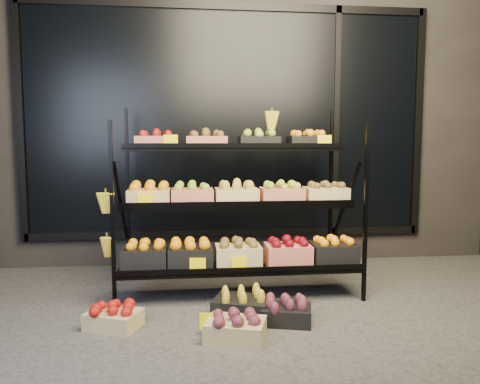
{
  "coord_description": "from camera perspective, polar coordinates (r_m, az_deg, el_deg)",
  "views": [
    {
      "loc": [
        -0.43,
        -3.51,
        1.32
      ],
      "look_at": [
        0.02,
        0.55,
        0.9
      ],
      "focal_mm": 35.0,
      "sensor_mm": 36.0,
      "label": 1
    }
  ],
  "objects": [
    {
      "name": "tag_floor_a",
      "position": [
        3.36,
        -3.77,
        -16.12
      ],
      "size": [
        0.13,
        0.01,
        0.12
      ],
      "primitive_type": "cube",
      "color": "#FFE200",
      "rests_on": "ground"
    },
    {
      "name": "floor_crate_left",
      "position": [
        3.58,
        -15.17,
        -14.39
      ],
      "size": [
        0.43,
        0.38,
        0.19
      ],
      "rotation": [
        0.0,
        0.0,
        -0.38
      ],
      "color": "#D6BA7B",
      "rests_on": "ground"
    },
    {
      "name": "ground",
      "position": [
        3.77,
        0.67,
        -14.54
      ],
      "size": [
        24.0,
        24.0,
        0.0
      ],
      "primitive_type": "plane",
      "color": "#514F4C",
      "rests_on": "ground"
    },
    {
      "name": "building",
      "position": [
        6.13,
        -2.3,
        9.9
      ],
      "size": [
        6.0,
        2.08,
        3.5
      ],
      "color": "#2D2826",
      "rests_on": "ground"
    },
    {
      "name": "floor_crate_midleft",
      "position": [
        3.68,
        0.25,
        -13.5
      ],
      "size": [
        0.5,
        0.43,
        0.21
      ],
      "rotation": [
        0.0,
        0.0,
        -0.34
      ],
      "color": "black",
      "rests_on": "ground"
    },
    {
      "name": "floor_crate_right",
      "position": [
        3.58,
        5.67,
        -14.25
      ],
      "size": [
        0.42,
        0.35,
        0.19
      ],
      "rotation": [
        0.0,
        0.0,
        -0.25
      ],
      "color": "black",
      "rests_on": "ground"
    },
    {
      "name": "display_rack",
      "position": [
        4.17,
        -0.47,
        -1.43
      ],
      "size": [
        2.18,
        1.02,
        1.74
      ],
      "color": "black",
      "rests_on": "ground"
    },
    {
      "name": "floor_crate_midright",
      "position": [
        3.28,
        -0.54,
        -16.04
      ],
      "size": [
        0.46,
        0.39,
        0.2
      ],
      "rotation": [
        0.0,
        0.0,
        -0.29
      ],
      "color": "#D6BA7B",
      "rests_on": "ground"
    }
  ]
}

